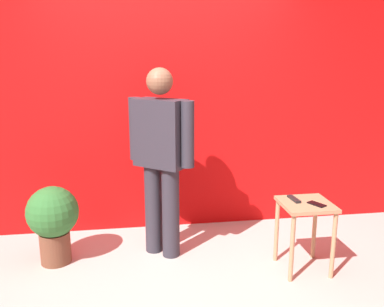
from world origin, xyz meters
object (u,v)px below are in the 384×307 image
Objects in this scene: tv_remote at (294,199)px; standing_person at (161,154)px; cell_phone at (317,204)px; side_table at (305,217)px; potted_plant at (53,218)px.

standing_person is at bearing 154.95° from tv_remote.
cell_phone is 0.85× the size of tv_remote.
standing_person is 2.81× the size of side_table.
tv_remote is 0.25× the size of potted_plant.
side_table is at bearing -46.76° from tv_remote.
potted_plant is at bearing -177.73° from standing_person.
side_table is 3.50× the size of tv_remote.
side_table is 2.13m from potted_plant.
standing_person reaches higher than tv_remote.
cell_phone is at bearing -23.73° from standing_person.
tv_remote is 2.05m from potted_plant.
cell_phone is at bearing -12.96° from potted_plant.
cell_phone is (0.06, -0.06, 0.13)m from side_table.
tv_remote is at bearing 137.82° from side_table.
standing_person is 1.36m from cell_phone.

